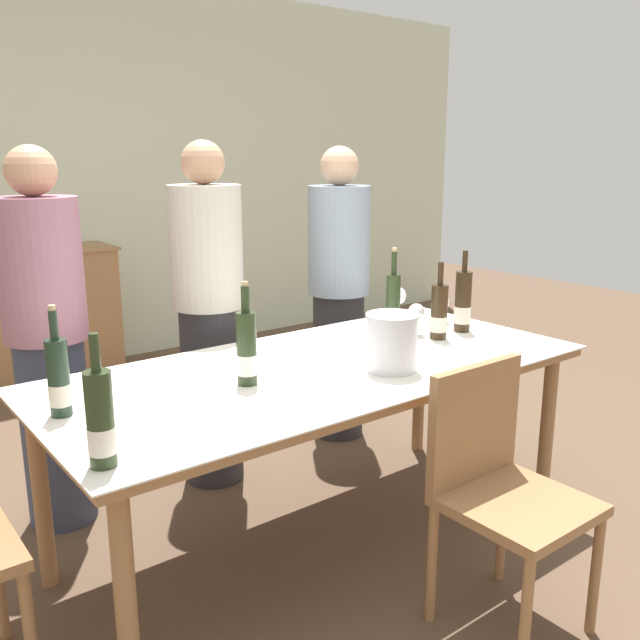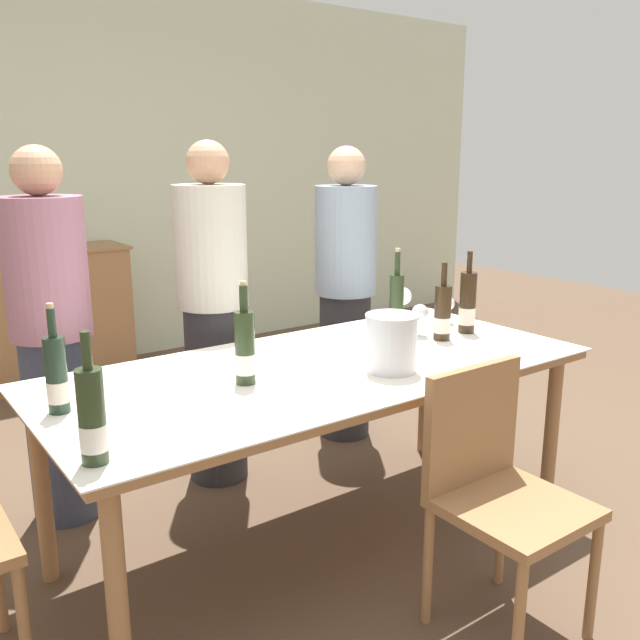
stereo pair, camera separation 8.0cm
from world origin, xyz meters
TOP-DOWN VIEW (x-y plane):
  - ground_plane at (0.00, 0.00)m, footprint 12.00×12.00m
  - back_wall at (0.00, 3.06)m, footprint 8.00×0.10m
  - sideboard_cabinet at (-0.51, 2.77)m, footprint 1.50×0.46m
  - dining_table at (0.00, 0.00)m, footprint 2.12×0.96m
  - ice_bucket at (0.18, -0.21)m, footprint 0.20×0.20m
  - wine_bottle_0 at (-0.34, -0.01)m, footprint 0.07×0.07m
  - wine_bottle_1 at (0.84, 0.01)m, footprint 0.08×0.08m
  - wine_bottle_2 at (-0.95, 0.09)m, footprint 0.07×0.07m
  - wine_bottle_3 at (0.65, -0.01)m, footprint 0.07×0.07m
  - wine_bottle_4 at (-0.98, -0.34)m, footprint 0.07×0.07m
  - wine_bottle_5 at (0.51, 0.14)m, footprint 0.06×0.06m
  - wine_glass_0 at (0.61, 0.09)m, footprint 0.08×0.08m
  - wine_glass_1 at (0.88, 0.18)m, footprint 0.07×0.07m
  - wine_glass_2 at (0.79, 0.39)m, footprint 0.09×0.09m
  - chair_near_front at (0.19, -0.71)m, footprint 0.42×0.42m
  - person_host at (-0.77, 0.83)m, footprint 0.33×0.33m
  - person_guest_left at (-0.06, 0.77)m, footprint 0.33×0.33m
  - person_guest_right at (0.77, 0.82)m, footprint 0.33×0.33m

SIDE VIEW (x-z plane):
  - ground_plane at x=0.00m, z-range 0.00..0.00m
  - sideboard_cabinet at x=-0.51m, z-range 0.00..0.93m
  - chair_near_front at x=0.19m, z-range 0.07..0.95m
  - dining_table at x=0.00m, z-range 0.32..1.07m
  - person_host at x=-0.77m, z-range 0.00..1.58m
  - person_guest_right at x=0.77m, z-range 0.00..1.59m
  - person_guest_left at x=-0.06m, z-range 0.00..1.61m
  - wine_glass_1 at x=0.88m, z-range 0.78..0.91m
  - wine_glass_0 at x=0.61m, z-range 0.78..0.93m
  - wine_glass_2 at x=0.79m, z-range 0.79..0.94m
  - ice_bucket at x=0.18m, z-range 0.76..0.98m
  - wine_bottle_3 at x=0.65m, z-range 0.70..1.04m
  - wine_bottle_2 at x=-0.95m, z-range 0.70..1.05m
  - wine_bottle_4 at x=-0.98m, z-range 0.70..1.06m
  - wine_bottle_0 at x=-0.34m, z-range 0.70..1.07m
  - wine_bottle_1 at x=0.84m, z-range 0.70..1.07m
  - wine_bottle_5 at x=0.51m, z-range 0.69..1.09m
  - back_wall at x=0.00m, z-range 0.00..2.80m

